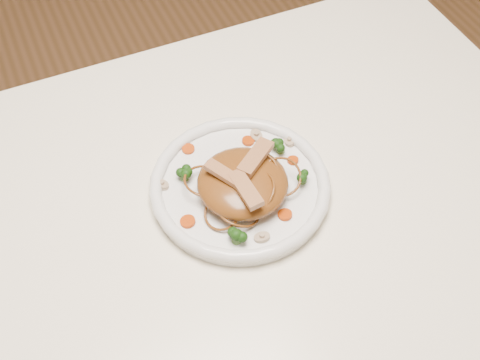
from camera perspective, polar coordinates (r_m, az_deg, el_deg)
name	(u,v)px	position (r m, az deg, el deg)	size (l,w,h in m)	color
table	(218,247)	(1.02, -2.01, -6.24)	(1.20, 0.80, 0.75)	white
plate	(240,189)	(0.95, 0.00, -0.82)	(0.27, 0.27, 0.02)	white
noodle_mound	(243,183)	(0.92, 0.25, -0.25)	(0.14, 0.14, 0.04)	brown
chicken_a	(256,157)	(0.91, 1.45, 2.12)	(0.07, 0.02, 0.01)	#B47C55
chicken_b	(223,173)	(0.89, -1.55, 0.64)	(0.06, 0.02, 0.01)	#B47C55
chicken_c	(246,189)	(0.87, 0.54, -0.84)	(0.07, 0.02, 0.01)	#B47C55
broccoli_0	(281,144)	(0.98, 3.83, 3.31)	(0.03, 0.03, 0.03)	#19460E
broccoli_1	(184,173)	(0.95, -5.20, 0.68)	(0.02, 0.02, 0.03)	#19460E
broccoli_2	(236,235)	(0.87, -0.34, -5.06)	(0.03, 0.03, 0.03)	#19460E
broccoli_3	(303,175)	(0.94, 5.86, 0.50)	(0.03, 0.03, 0.03)	#19460E
carrot_0	(248,141)	(1.00, 0.76, 3.63)	(0.02, 0.02, 0.01)	#B23906
carrot_1	(188,221)	(0.91, -4.85, -3.83)	(0.02, 0.02, 0.01)	#B23906
carrot_2	(293,160)	(0.98, 4.90, 1.83)	(0.02, 0.02, 0.01)	#B23906
carrot_3	(188,149)	(0.99, -4.80, 2.87)	(0.02, 0.02, 0.01)	#B23906
carrot_4	(285,215)	(0.91, 4.18, -3.21)	(0.02, 0.02, 0.01)	#B23906
mushroom_0	(262,237)	(0.89, 2.04, -5.31)	(0.02, 0.02, 0.01)	beige
mushroom_1	(289,141)	(1.00, 4.57, 3.59)	(0.02, 0.02, 0.01)	beige
mushroom_2	(162,185)	(0.95, -7.22, -0.42)	(0.02, 0.02, 0.01)	beige
mushroom_3	(256,136)	(1.01, 1.52, 4.11)	(0.03, 0.03, 0.01)	beige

